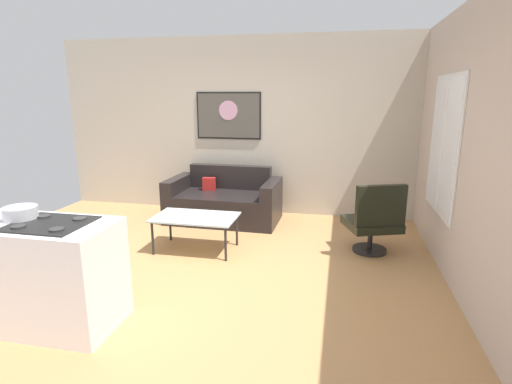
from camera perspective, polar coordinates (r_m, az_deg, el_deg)
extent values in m
cube|color=tan|center=(4.63, -7.64, -11.02)|extent=(6.40, 6.40, 0.04)
cube|color=#BDB2A0|center=(6.57, -0.91, 9.22)|extent=(6.40, 0.05, 2.80)
cube|color=#C1AD9E|center=(4.44, 27.25, 5.62)|extent=(0.05, 6.40, 2.80)
cube|color=black|center=(6.22, -4.57, -2.15)|extent=(1.34, 0.93, 0.43)
cube|color=black|center=(6.47, -3.64, 2.17)|extent=(1.32, 0.19, 0.37)
cube|color=black|center=(6.46, -10.94, -0.78)|extent=(0.20, 0.91, 0.65)
cube|color=black|center=(6.02, 2.23, -1.59)|extent=(0.20, 0.91, 0.65)
cube|color=#A21E1B|center=(6.39, -6.66, 1.15)|extent=(0.22, 0.14, 0.20)
cube|color=silver|center=(5.04, -8.58, -3.54)|extent=(1.02, 0.62, 0.02)
cylinder|color=#232326|center=(5.06, -14.43, -6.37)|extent=(0.03, 0.03, 0.42)
cylinder|color=#232326|center=(4.74, -4.33, -7.35)|extent=(0.03, 0.03, 0.42)
cylinder|color=#232326|center=(5.51, -12.05, -4.61)|extent=(0.03, 0.03, 0.42)
cylinder|color=#232326|center=(5.21, -2.73, -5.36)|extent=(0.03, 0.03, 0.42)
cylinder|color=black|center=(5.27, 15.75, -7.87)|extent=(0.42, 0.42, 0.04)
cylinder|color=black|center=(5.20, 15.88, -5.98)|extent=(0.06, 0.06, 0.33)
cube|color=black|center=(5.16, 15.99, -4.36)|extent=(0.76, 0.74, 0.10)
cube|color=black|center=(4.88, 17.27, -1.86)|extent=(0.59, 0.28, 0.49)
cube|color=white|center=(3.95, -29.58, -9.90)|extent=(1.53, 0.64, 0.89)
cube|color=black|center=(3.63, -27.14, -4.01)|extent=(0.60, 0.52, 0.01)
cylinder|color=#2D2D2D|center=(3.64, -30.61, -4.20)|extent=(0.11, 0.11, 0.01)
cylinder|color=#2D2D2D|center=(3.42, -26.39, -4.75)|extent=(0.11, 0.11, 0.01)
cylinder|color=#2D2D2D|center=(3.84, -27.84, -3.02)|extent=(0.11, 0.11, 0.01)
cylinder|color=#2D2D2D|center=(3.63, -23.69, -3.45)|extent=(0.11, 0.11, 0.01)
cylinder|color=#BCBCC3|center=(3.88, -30.31, -3.30)|extent=(0.15, 0.15, 0.01)
cylinder|color=#BCBCC3|center=(3.87, -30.40, -2.61)|extent=(0.27, 0.27, 0.11)
cube|color=black|center=(6.60, -3.90, 10.73)|extent=(1.06, 0.01, 0.75)
cube|color=#514D45|center=(6.60, -3.92, 10.73)|extent=(1.01, 0.02, 0.70)
cylinder|color=#CD95B0|center=(6.58, -3.96, 11.45)|extent=(0.31, 0.01, 0.31)
cube|color=silver|center=(5.02, 25.07, 5.98)|extent=(0.02, 1.27, 1.56)
cube|color=white|center=(5.02, 24.96, 5.99)|extent=(0.01, 1.19, 1.48)
cube|color=silver|center=(5.02, 24.91, 6.00)|extent=(0.01, 0.04, 1.48)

